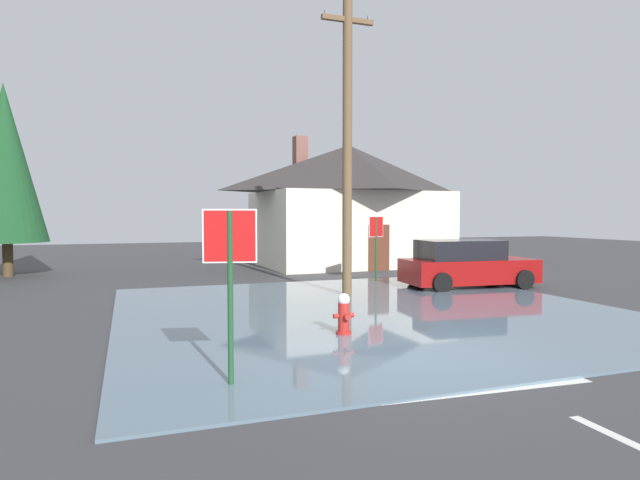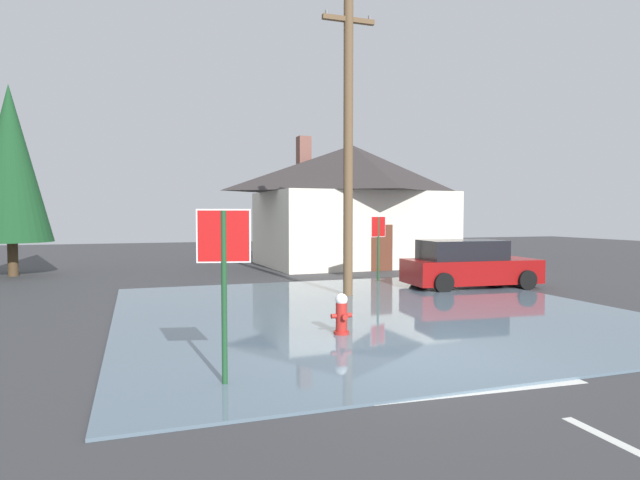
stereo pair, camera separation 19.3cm
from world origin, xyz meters
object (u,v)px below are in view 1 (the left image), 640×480
object	(u,v)px
house	(349,203)
stop_sign_far	(376,235)
parked_car	(466,265)
pine_tree_mid_left	(5,163)
fire_hydrant	(344,315)
utility_pole	(347,143)
stop_sign_near	(230,260)

from	to	relation	value
house	stop_sign_far	bearing A→B (deg)	-104.62
parked_car	pine_tree_mid_left	world-z (taller)	pine_tree_mid_left
fire_hydrant	utility_pole	distance (m)	6.60
stop_sign_far	parked_car	bearing A→B (deg)	-46.02
utility_pole	stop_sign_far	xyz separation A→B (m)	(2.29, 2.77, -2.82)
stop_sign_far	stop_sign_near	bearing A→B (deg)	-125.51
stop_sign_far	pine_tree_mid_left	distance (m)	14.61
utility_pole	house	distance (m)	10.28
utility_pole	parked_car	size ratio (longest dim) A/B	1.93
fire_hydrant	house	size ratio (longest dim) A/B	0.09
house	pine_tree_mid_left	xyz separation A→B (m)	(-14.54, -0.13, 1.43)
house	pine_tree_mid_left	distance (m)	14.61
fire_hydrant	stop_sign_near	bearing A→B (deg)	-138.73
stop_sign_far	parked_car	xyz separation A→B (m)	(2.21, -2.29, -0.94)
stop_sign_near	pine_tree_mid_left	distance (m)	17.53
stop_sign_far	house	distance (m)	6.92
stop_sign_near	utility_pole	bearing A→B (deg)	56.23
utility_pole	stop_sign_near	bearing A→B (deg)	-123.77
utility_pole	stop_sign_far	distance (m)	4.57
parked_car	house	bearing A→B (deg)	93.20
fire_hydrant	parked_car	world-z (taller)	parked_car
house	utility_pole	bearing A→B (deg)	-113.21
stop_sign_near	fire_hydrant	distance (m)	3.84
stop_sign_near	fire_hydrant	bearing A→B (deg)	41.27
stop_sign_near	pine_tree_mid_left	bearing A→B (deg)	109.44
fire_hydrant	parked_car	xyz separation A→B (m)	(6.57, 5.23, 0.34)
stop_sign_near	fire_hydrant	xyz separation A→B (m)	(2.70, 2.37, -1.37)
pine_tree_mid_left	parked_car	bearing A→B (deg)	-30.19
fire_hydrant	stop_sign_far	bearing A→B (deg)	59.91
utility_pole	stop_sign_far	world-z (taller)	utility_pole
stop_sign_near	parked_car	distance (m)	12.03
parked_car	stop_sign_far	bearing A→B (deg)	133.98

